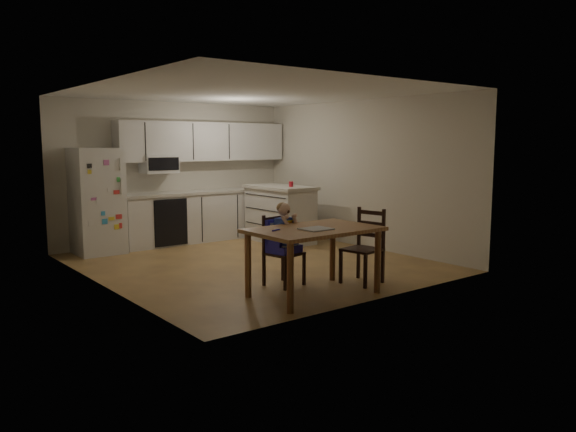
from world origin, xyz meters
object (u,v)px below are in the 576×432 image
at_px(kitchen_island, 280,214).
at_px(chair_booster, 281,235).
at_px(refrigerator, 97,201).
at_px(chair_side, 367,241).
at_px(red_cup, 291,184).
at_px(dining_table, 314,237).

bearing_deg(kitchen_island, chair_booster, -126.89).
relative_size(refrigerator, chair_side, 1.79).
height_order(kitchen_island, red_cup, red_cup).
bearing_deg(red_cup, kitchen_island, 91.97).
height_order(refrigerator, red_cup, refrigerator).
bearing_deg(dining_table, chair_booster, 90.76).
relative_size(chair_booster, chair_side, 1.10).
bearing_deg(chair_booster, chair_side, -40.68).
relative_size(dining_table, chair_booster, 1.42).
bearing_deg(dining_table, red_cup, 56.20).
height_order(red_cup, chair_side, red_cup).
relative_size(refrigerator, chair_booster, 1.62).
bearing_deg(refrigerator, chair_side, -62.88).
relative_size(dining_table, chair_side, 1.57).
relative_size(kitchen_island, dining_table, 0.92).
height_order(red_cup, dining_table, red_cup).
bearing_deg(chair_booster, refrigerator, 96.87).
relative_size(red_cup, dining_table, 0.06).
distance_m(red_cup, dining_table, 3.38).
xyz_separation_m(red_cup, chair_side, (-0.93, -2.73, -0.53)).
xyz_separation_m(kitchen_island, dining_table, (-1.86, -3.10, 0.18)).
distance_m(dining_table, chair_booster, 0.62).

